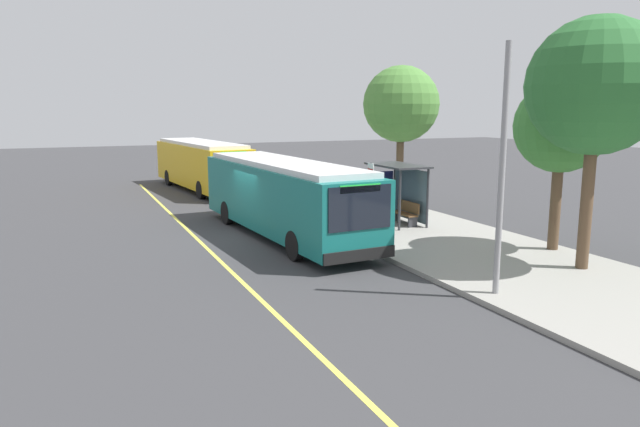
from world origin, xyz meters
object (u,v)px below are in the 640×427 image
object	(u,v)px
transit_bus_second	(202,164)
pedestrian_commuter	(372,201)
transit_bus_main	(284,195)
waiting_bench	(405,213)
route_sign_post	(371,189)

from	to	relation	value
transit_bus_second	pedestrian_commuter	size ratio (longest dim) A/B	6.56
transit_bus_main	waiting_bench	bearing A→B (deg)	86.21
transit_bus_second	waiting_bench	world-z (taller)	transit_bus_second
waiting_bench	route_sign_post	distance (m)	3.28
transit_bus_second	route_sign_post	bearing A→B (deg)	9.62
transit_bus_second	route_sign_post	xyz separation A→B (m)	(16.28, 2.76, 0.34)
transit_bus_second	waiting_bench	size ratio (longest dim) A/B	6.93
pedestrian_commuter	route_sign_post	bearing A→B (deg)	-29.73
route_sign_post	transit_bus_second	bearing A→B (deg)	-170.38
transit_bus_main	pedestrian_commuter	bearing A→B (deg)	93.54
pedestrian_commuter	transit_bus_second	bearing A→B (deg)	-164.03
waiting_bench	pedestrian_commuter	world-z (taller)	pedestrian_commuter
transit_bus_main	transit_bus_second	distance (m)	14.31
waiting_bench	transit_bus_main	bearing A→B (deg)	-93.79
transit_bus_main	route_sign_post	size ratio (longest dim) A/B	4.10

